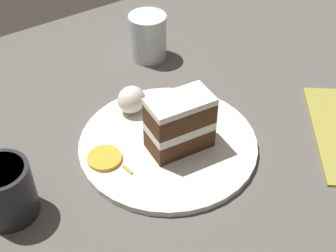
{
  "coord_description": "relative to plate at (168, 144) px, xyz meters",
  "views": [
    {
      "loc": [
        0.29,
        0.44,
        0.57
      ],
      "look_at": [
        -0.02,
        -0.02,
        0.07
      ],
      "focal_mm": 50.0,
      "sensor_mm": 36.0,
      "label": 1
    }
  ],
  "objects": [
    {
      "name": "ground_plane",
      "position": [
        0.02,
        0.02,
        -0.04
      ],
      "size": [
        6.0,
        6.0,
        0.0
      ],
      "primitive_type": "plane",
      "color": "black",
      "rests_on": "ground"
    },
    {
      "name": "dining_table",
      "position": [
        0.02,
        0.02,
        -0.02
      ],
      "size": [
        1.35,
        1.03,
        0.03
      ],
      "primitive_type": "cube",
      "color": "#56514C",
      "rests_on": "ground"
    },
    {
      "name": "plate",
      "position": [
        0.0,
        0.0,
        0.0
      ],
      "size": [
        0.29,
        0.29,
        0.01
      ],
      "primitive_type": "cylinder",
      "color": "silver",
      "rests_on": "dining_table"
    },
    {
      "name": "cake_slice",
      "position": [
        -0.01,
        0.02,
        0.05
      ],
      "size": [
        0.11,
        0.07,
        0.1
      ],
      "rotation": [
        0.0,
        0.0,
        1.46
      ],
      "color": "#4C2D19",
      "rests_on": "plate"
    },
    {
      "name": "cream_dollop",
      "position": [
        0.01,
        -0.1,
        0.03
      ],
      "size": [
        0.05,
        0.04,
        0.05
      ],
      "primitive_type": "ellipsoid",
      "color": "white",
      "rests_on": "plate"
    },
    {
      "name": "orange_garnish",
      "position": [
        0.11,
        -0.02,
        0.01
      ],
      "size": [
        0.05,
        0.05,
        0.01
      ],
      "primitive_type": "cylinder",
      "color": "orange",
      "rests_on": "plate"
    },
    {
      "name": "carrot_shreds_scatter",
      "position": [
        -0.01,
        -0.06,
        0.01
      ],
      "size": [
        0.18,
        0.15,
        0.0
      ],
      "color": "orange",
      "rests_on": "plate"
    },
    {
      "name": "drinking_glass",
      "position": [
        -0.12,
        -0.25,
        0.03
      ],
      "size": [
        0.08,
        0.08,
        0.09
      ],
      "color": "silver",
      "rests_on": "dining_table"
    },
    {
      "name": "coffee_mug",
      "position": [
        0.26,
        -0.02,
        0.04
      ],
      "size": [
        0.08,
        0.08,
        0.09
      ],
      "color": "#232328",
      "rests_on": "dining_table"
    }
  ]
}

